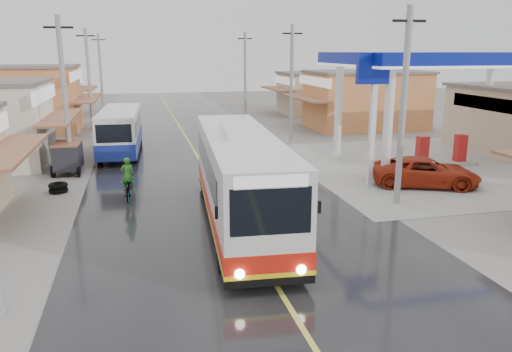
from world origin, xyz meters
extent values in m
plane|color=slate|center=(0.00, 0.00, 0.00)|extent=(120.00, 120.00, 0.00)
cube|color=black|center=(0.00, 15.00, 0.01)|extent=(12.00, 90.00, 0.02)
cube|color=#D8CC4C|center=(0.00, 15.00, 0.02)|extent=(0.15, 90.00, 0.01)
cube|color=gray|center=(13.00, 6.00, 0.01)|extent=(16.00, 16.00, 0.03)
cube|color=navy|center=(13.00, 6.00, 5.85)|extent=(12.00, 8.00, 0.70)
cube|color=white|center=(13.00, 6.00, 5.55)|extent=(12.10, 8.10, 0.12)
cylinder|color=white|center=(8.00, 9.00, 2.75)|extent=(0.44, 0.44, 5.50)
cylinder|color=white|center=(18.00, 9.00, 2.75)|extent=(0.44, 0.44, 5.50)
cylinder|color=white|center=(8.00, 3.00, 2.75)|extent=(0.44, 0.44, 5.50)
cube|color=gray|center=(13.00, 6.00, 0.10)|extent=(4.00, 1.20, 0.20)
cube|color=#B21919|center=(11.80, 6.00, 0.95)|extent=(0.60, 0.45, 1.50)
cube|color=#B21919|center=(14.20, 6.00, 0.95)|extent=(0.60, 0.45, 1.50)
cube|color=white|center=(7.20, 3.00, 3.00)|extent=(0.25, 0.25, 6.00)
cube|color=navy|center=(7.20, 3.00, 5.50)|extent=(1.80, 0.30, 1.40)
cube|color=silver|center=(0.07, -1.00, 1.96)|extent=(3.18, 11.62, 2.82)
cube|color=black|center=(0.07, -1.00, 0.45)|extent=(3.20, 11.64, 0.29)
cube|color=red|center=(0.07, -1.00, 0.93)|extent=(3.22, 11.67, 0.53)
cube|color=yellow|center=(0.07, -1.00, 0.61)|extent=(3.23, 11.68, 0.13)
cube|color=black|center=(0.10, -0.52, 2.27)|extent=(3.05, 9.24, 0.96)
cube|color=black|center=(-0.32, -6.68, 2.37)|extent=(2.10, 0.26, 1.24)
cube|color=black|center=(0.46, 4.68, 2.37)|extent=(2.10, 0.26, 1.05)
cube|color=white|center=(-0.32, -6.68, 3.13)|extent=(1.90, 0.25, 0.34)
cube|color=silver|center=(0.07, -1.00, 3.51)|extent=(1.34, 2.94, 0.29)
cylinder|color=black|center=(-1.25, -4.94, 0.55)|extent=(0.41, 1.07, 1.05)
cylinder|color=black|center=(0.84, -5.08, 0.55)|extent=(0.41, 1.07, 1.05)
cylinder|color=black|center=(-0.73, 2.70, 0.55)|extent=(0.41, 1.07, 1.05)
cylinder|color=black|center=(1.36, 2.56, 0.55)|extent=(0.41, 1.07, 1.05)
sphere|color=#FFF2CC|center=(-1.14, -6.69, 0.74)|extent=(0.29, 0.29, 0.27)
sphere|color=#FFF2CC|center=(0.48, -6.81, 0.74)|extent=(0.29, 0.29, 0.27)
cube|color=black|center=(-1.65, -6.34, 2.32)|extent=(0.09, 0.09, 0.34)
cube|color=black|center=(1.04, -6.52, 2.32)|extent=(0.09, 0.09, 0.34)
cube|color=silver|center=(-4.51, 13.58, 1.61)|extent=(2.64, 8.31, 2.28)
cube|color=navy|center=(-4.51, 13.58, 0.84)|extent=(2.68, 8.35, 0.91)
cube|color=black|center=(-4.51, 13.58, 1.93)|extent=(2.60, 6.94, 0.82)
cube|color=black|center=(-4.74, 9.53, 1.93)|extent=(1.89, 0.22, 1.00)
cylinder|color=black|center=(-5.65, 10.72, 0.48)|extent=(0.32, 0.92, 0.91)
cylinder|color=black|center=(-3.70, 10.61, 0.48)|extent=(0.32, 0.92, 0.91)
cylinder|color=black|center=(-5.32, 16.54, 0.48)|extent=(0.32, 0.92, 0.91)
cylinder|color=black|center=(-3.38, 16.43, 0.48)|extent=(0.32, 0.92, 0.91)
imported|color=#A32610|center=(9.72, 2.26, 0.69)|extent=(5.45, 3.97, 1.38)
imported|color=black|center=(-4.00, 3.32, 0.46)|extent=(0.68, 1.78, 0.92)
imported|color=#317C29|center=(-4.00, 3.11, 1.13)|extent=(0.57, 0.39, 1.54)
cube|color=#26262D|center=(-7.08, 8.84, 0.93)|extent=(1.33, 1.99, 1.27)
cube|color=brown|center=(-7.08, 8.84, 1.61)|extent=(1.38, 2.04, 0.10)
cylinder|color=black|center=(-7.79, 8.18, 0.29)|extent=(0.19, 0.59, 0.59)
cylinder|color=black|center=(-7.75, 9.54, 0.29)|extent=(0.19, 0.59, 0.59)
cylinder|color=black|center=(-6.52, 7.94, 0.29)|extent=(0.14, 0.59, 0.59)
torus|color=black|center=(-7.14, 5.16, 0.11)|extent=(0.86, 0.86, 0.22)
torus|color=black|center=(-7.14, 5.16, 0.33)|extent=(0.86, 0.86, 0.22)
camera|label=1|loc=(-3.46, -18.22, 6.28)|focal=35.00mm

